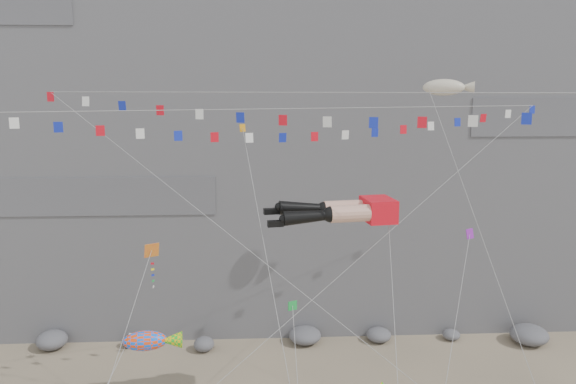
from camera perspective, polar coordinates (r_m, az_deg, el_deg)
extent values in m
cube|color=slate|center=(57.46, 0.63, 15.26)|extent=(80.00, 28.00, 50.00)
cube|color=red|center=(31.90, 9.15, -1.78)|extent=(1.89, 2.39, 1.29)
cylinder|color=tan|center=(30.70, 6.28, -2.19)|extent=(2.30, 1.26, 0.95)
sphere|color=black|center=(30.39, 4.33, -2.28)|extent=(0.87, 0.87, 0.87)
cone|color=black|center=(30.08, 1.96, -2.54)|extent=(2.69, 1.17, 0.89)
cube|color=black|center=(29.81, -1.29, -3.23)|extent=(0.89, 0.50, 0.32)
cylinder|color=tan|center=(31.89, 5.58, -1.69)|extent=(2.30, 1.26, 0.95)
sphere|color=black|center=(31.60, 3.69, -1.78)|extent=(0.87, 0.87, 0.87)
cone|color=black|center=(31.26, 1.42, -1.66)|extent=(2.71, 1.17, 0.95)
cube|color=black|center=(30.95, -1.71, -1.97)|extent=(0.89, 0.50, 0.32)
cylinder|color=gray|center=(28.52, 10.48, -17.82)|extent=(0.03, 0.03, 18.20)
cylinder|color=gray|center=(29.52, -11.23, -10.92)|extent=(0.03, 0.03, 25.96)
cylinder|color=gray|center=(28.92, 18.00, -10.68)|extent=(0.03, 0.03, 23.58)
cylinder|color=gray|center=(34.36, 20.93, -7.25)|extent=(0.03, 0.03, 24.89)
cylinder|color=gray|center=(28.70, -1.09, -12.56)|extent=(0.03, 0.03, 22.64)
cylinder|color=gray|center=(30.24, 15.85, -17.61)|extent=(0.03, 0.03, 15.78)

